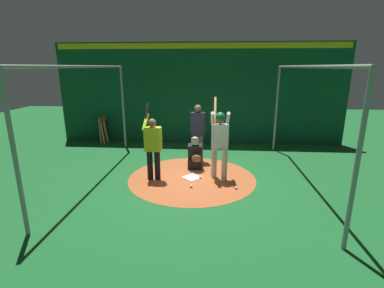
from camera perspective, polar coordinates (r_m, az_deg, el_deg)
ground_plane at (r=7.69m, az=0.00°, el=-6.85°), size 26.93×26.93×0.00m
dirt_circle at (r=7.68m, az=0.00°, el=-6.83°), size 3.42×3.42×0.01m
home_plate at (r=7.68m, az=0.00°, el=-6.76°), size 0.59×0.59×0.01m
batter at (r=7.32m, az=5.62°, el=1.03°), size 0.68×0.49×2.14m
catcher at (r=8.23m, az=0.64°, el=-2.47°), size 0.58×0.40×0.97m
umpire at (r=8.74m, az=1.16°, el=2.88°), size 0.23×0.49×1.80m
visitor at (r=7.36m, az=-7.93°, el=-0.18°), size 0.55×0.50×2.02m
back_wall at (r=10.94m, az=1.55°, el=10.14°), size 0.23×10.93×3.80m
cage_frame at (r=7.16m, az=0.00°, el=8.76°), size 5.85×5.54×2.94m
bat_rack at (r=11.71m, az=-17.09°, el=2.77°), size 1.06×0.18×1.05m
baseball_0 at (r=7.07m, az=8.92°, el=-8.70°), size 0.07×0.07×0.07m
baseball_1 at (r=7.07m, az=-0.19°, el=-8.50°), size 0.07×0.07×0.07m
baseball_2 at (r=7.63m, az=1.69°, el=-6.68°), size 0.07×0.07×0.07m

